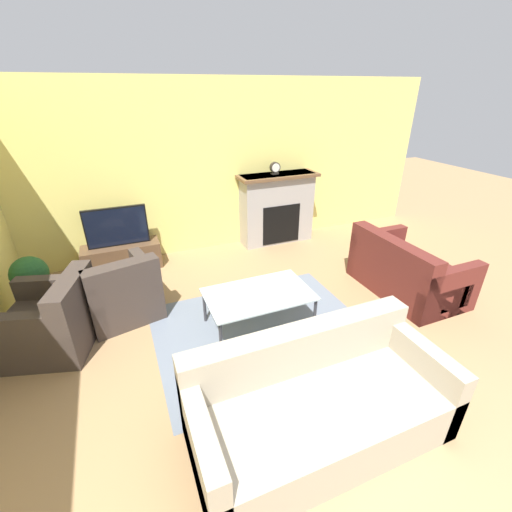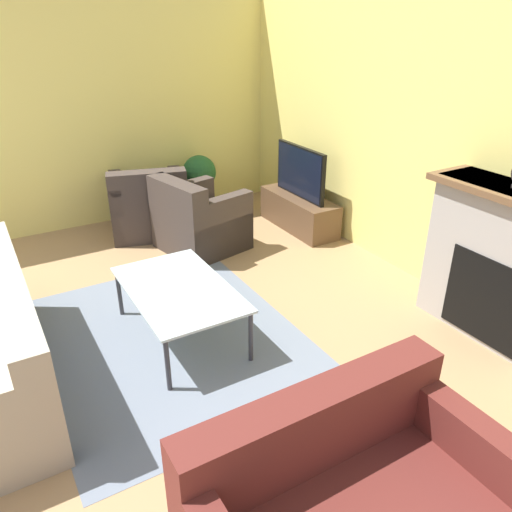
% 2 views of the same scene
% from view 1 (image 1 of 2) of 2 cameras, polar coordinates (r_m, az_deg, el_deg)
% --- Properties ---
extents(wall_back, '(8.52, 0.06, 2.70)m').
position_cam_1_polar(wall_back, '(5.70, -9.40, 13.99)').
color(wall_back, '#EADB72').
rests_on(wall_back, ground_plane).
extents(area_rug, '(2.40, 1.93, 0.00)m').
position_cam_1_polar(area_rug, '(4.07, 0.98, -12.22)').
color(area_rug, slate).
rests_on(area_rug, ground_plane).
extents(fireplace, '(1.39, 0.46, 1.22)m').
position_cam_1_polar(fireplace, '(6.10, 3.49, 8.13)').
color(fireplace, '#9E9993').
rests_on(fireplace, ground_plane).
extents(tv_stand, '(1.12, 0.40, 0.40)m').
position_cam_1_polar(tv_stand, '(5.63, -21.36, -0.12)').
color(tv_stand, brown).
rests_on(tv_stand, ground_plane).
extents(tv, '(0.88, 0.06, 0.59)m').
position_cam_1_polar(tv, '(5.44, -22.21, 4.54)').
color(tv, black).
rests_on(tv, tv_stand).
extents(couch_sectional, '(2.02, 0.92, 0.82)m').
position_cam_1_polar(couch_sectional, '(2.99, 10.12, -23.22)').
color(couch_sectional, '#9E937F').
rests_on(couch_sectional, ground_plane).
extents(couch_loveseat, '(0.92, 1.43, 0.82)m').
position_cam_1_polar(couch_loveseat, '(5.05, 23.65, -2.49)').
color(couch_loveseat, '#5B231E').
rests_on(couch_loveseat, ground_plane).
extents(armchair_by_window, '(1.04, 1.04, 0.82)m').
position_cam_1_polar(armchair_by_window, '(4.28, -30.91, -9.59)').
color(armchair_by_window, '#3D332D').
rests_on(armchair_by_window, ground_plane).
extents(armchair_accent, '(0.96, 0.95, 0.82)m').
position_cam_1_polar(armchair_accent, '(4.45, -21.50, -5.93)').
color(armchair_accent, '#3D332D').
rests_on(armchair_accent, ground_plane).
extents(coffee_table, '(1.20, 0.73, 0.45)m').
position_cam_1_polar(coffee_table, '(3.91, 0.43, -6.69)').
color(coffee_table, '#333338').
rests_on(coffee_table, ground_plane).
extents(potted_plant, '(0.42, 0.42, 0.76)m').
position_cam_1_polar(potted_plant, '(4.90, -33.40, -3.10)').
color(potted_plant, beige).
rests_on(potted_plant, ground_plane).
extents(mantel_clock, '(0.17, 0.07, 0.20)m').
position_cam_1_polar(mantel_clock, '(5.89, 3.18, 14.45)').
color(mantel_clock, '#28231E').
rests_on(mantel_clock, fireplace).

